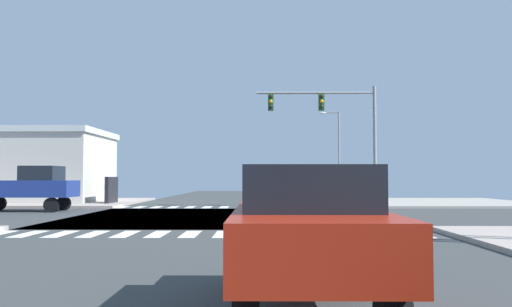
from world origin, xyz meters
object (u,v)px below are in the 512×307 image
Objects in this scene: traffic_signal_mast at (330,117)px; street_lamp at (336,146)px; pickup_trailing_1 at (28,186)px; sedan_queued_3 at (306,226)px.

traffic_signal_mast is 14.54m from street_lamp.
traffic_signal_mast is 1.41× the size of pickup_trailing_1.
pickup_trailing_1 is at bearing 122.11° from sedan_queued_3.
pickup_trailing_1 is at bearing -135.72° from street_lamp.
pickup_trailing_1 reaches higher than sedan_queued_3.
sedan_queued_3 is at bearing -98.81° from street_lamp.
street_lamp is 26.18m from pickup_trailing_1.
pickup_trailing_1 is at bearing -166.69° from traffic_signal_mast.
sedan_queued_3 is at bearing -98.34° from traffic_signal_mast.
sedan_queued_3 is at bearing 32.11° from pickup_trailing_1.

